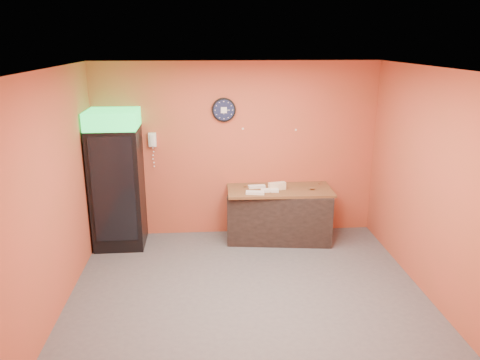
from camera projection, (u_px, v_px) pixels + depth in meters
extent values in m
plane|color=#47474C|center=(247.00, 292.00, 5.99)|extent=(4.50, 4.50, 0.00)
cube|color=#BB4A34|center=(237.00, 150.00, 7.50)|extent=(4.50, 0.02, 2.80)
cube|color=#BB4A34|center=(55.00, 193.00, 5.43)|extent=(0.02, 4.00, 2.80)
cube|color=#BB4A34|center=(430.00, 184.00, 5.75)|extent=(0.02, 4.00, 2.80)
cube|color=white|center=(249.00, 68.00, 5.18)|extent=(4.50, 4.00, 0.02)
cube|color=black|center=(118.00, 188.00, 7.17)|extent=(0.75, 0.75, 1.85)
cube|color=#18D047|center=(113.00, 119.00, 6.86)|extent=(0.75, 0.75, 0.26)
cube|color=black|center=(113.00, 190.00, 6.78)|extent=(0.61, 0.03, 1.59)
cube|color=black|center=(279.00, 215.00, 7.49)|extent=(1.69, 0.91, 0.81)
cylinder|color=black|center=(224.00, 110.00, 7.27)|extent=(0.38, 0.05, 0.38)
cylinder|color=#0F1433|center=(224.00, 110.00, 7.24)|extent=(0.32, 0.01, 0.32)
cube|color=white|center=(224.00, 110.00, 7.24)|extent=(0.09, 0.00, 0.09)
cube|color=white|center=(152.00, 140.00, 7.30)|extent=(0.12, 0.07, 0.22)
cube|color=white|center=(152.00, 140.00, 7.25)|extent=(0.05, 0.04, 0.18)
cube|color=brown|center=(280.00, 190.00, 7.37)|extent=(1.66, 0.79, 0.04)
cube|color=beige|center=(277.00, 188.00, 7.32)|extent=(0.28, 0.15, 0.06)
cube|color=beige|center=(277.00, 184.00, 7.30)|extent=(0.28, 0.15, 0.06)
cube|color=silver|center=(255.00, 193.00, 7.12)|extent=(0.30, 0.16, 0.04)
cube|color=silver|center=(270.00, 190.00, 7.23)|extent=(0.28, 0.13, 0.04)
cube|color=silver|center=(257.00, 187.00, 7.41)|extent=(0.28, 0.13, 0.04)
cylinder|color=silver|center=(277.00, 184.00, 7.49)|extent=(0.06, 0.06, 0.06)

